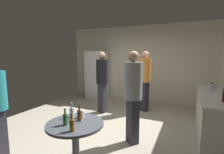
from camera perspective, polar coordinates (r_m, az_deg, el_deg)
ground_plane at (r=4.14m, az=-2.85°, el=-17.04°), size 5.20×5.20×0.10m
wall_back at (r=6.22m, az=8.46°, el=4.54°), size 5.32×0.06×2.70m
refrigerator at (r=6.43m, az=-5.13°, el=0.66°), size 0.70×0.68×1.80m
kitchen_counter at (r=4.02m, az=31.67°, el=-11.27°), size 0.64×2.14×0.90m
kettle at (r=4.28m, az=30.92°, el=-2.95°), size 0.24×0.17×0.18m
foreground_table at (r=2.51m, az=-12.45°, el=-17.23°), size 0.80×0.80×0.73m
beer_bottle_amber at (r=2.20m, az=-13.49°, el=-15.59°), size 0.06×0.06×0.23m
beer_bottle_brown at (r=2.49m, az=-11.12°, el=-12.63°), size 0.06×0.06×0.23m
beer_bottle_green at (r=2.40m, az=-15.67°, el=-13.64°), size 0.06×0.06×0.23m
beer_bottle_clear at (r=2.64m, az=-13.59°, el=-11.58°), size 0.06×0.06×0.23m
plastic_cup_white at (r=2.61m, az=-10.35°, el=-12.31°), size 0.08×0.08×0.11m
person_in_orange_shirt at (r=4.99m, az=11.14°, el=0.25°), size 0.45×0.45×1.78m
person_in_gray_shirt at (r=3.11m, az=7.20°, el=-4.50°), size 0.48×0.48×1.75m
person_in_black_shirt at (r=4.78m, az=-3.36°, el=-0.20°), size 0.41×0.41×1.75m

